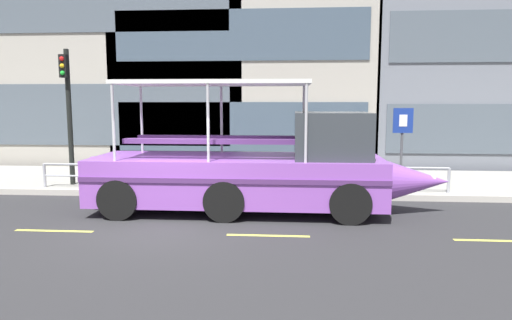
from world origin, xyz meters
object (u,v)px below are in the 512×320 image
(parking_sign, at_px, (402,134))
(pedestrian_near_bow, at_px, (339,154))
(duck_tour_boat, at_px, (259,170))
(traffic_light_pole, at_px, (68,104))

(parking_sign, distance_m, pedestrian_near_bow, 2.19)
(pedestrian_near_bow, bearing_deg, duck_tour_boat, -124.61)
(parking_sign, bearing_deg, pedestrian_near_bow, 151.95)
(pedestrian_near_bow, bearing_deg, parking_sign, -28.05)
(parking_sign, distance_m, duck_tour_boat, 5.02)
(traffic_light_pole, distance_m, parking_sign, 10.61)
(parking_sign, xyz_separation_m, duck_tour_boat, (-4.25, -2.56, -0.78))
(traffic_light_pole, bearing_deg, duck_tour_boat, -21.51)
(traffic_light_pole, xyz_separation_m, parking_sign, (10.57, 0.07, -0.93))
(parking_sign, height_order, pedestrian_near_bow, parking_sign)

